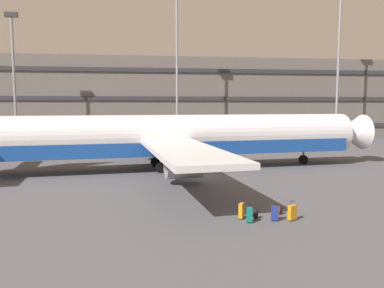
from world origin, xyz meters
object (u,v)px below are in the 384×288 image
Objects in this scene: suitcase_orange at (292,212)px; backpack_purple at (255,214)px; airliner at (169,138)px; suitcase_black at (275,213)px; suitcase_red at (241,210)px; suitcase_teal at (249,215)px; backpack_large at (280,210)px.

backpack_purple is (-1.80, 0.58, -0.18)m from suitcase_orange.
airliner is 45.94× the size of suitcase_black.
suitcase_red is 0.76m from backpack_purple.
suitcase_red is 1.10× the size of suitcase_teal.
suitcase_orange is 1.13× the size of suitcase_black.
suitcase_black is 1.36m from suitcase_teal.
backpack_purple is at bearing 148.62° from suitcase_black.
backpack_purple is at bearing 49.75° from suitcase_teal.
suitcase_red is at bearing -80.42° from airliner.
airliner reaches higher than suitcase_orange.
suitcase_black is at bearing -75.47° from airliner.
suitcase_orange is 0.93m from suitcase_black.
backpack_purple is at bearing -77.95° from airliner.
backpack_purple is at bearing -160.12° from backpack_large.
suitcase_teal is (-1.36, -0.06, -0.01)m from suitcase_black.
suitcase_orange is at bearing -72.54° from airliner.
suitcase_red is 2.62m from suitcase_orange.
suitcase_red reaches higher than backpack_purple.
suitcase_red is 1.80× the size of backpack_purple.
suitcase_teal is (-2.29, -0.00, -0.02)m from suitcase_orange.
suitcase_red reaches higher than suitcase_teal.
suitcase_red is 0.99× the size of suitcase_orange.
airliner is at bearing 99.58° from suitcase_red.
suitcase_red is at bearing 165.13° from suitcase_orange.
suitcase_red is 2.00× the size of backpack_large.
suitcase_teal is (2.92, -16.59, -2.56)m from airliner.
suitcase_teal reaches higher than suitcase_black.
suitcase_black is at bearing -31.38° from backpack_purple.
backpack_large is (-0.24, 1.14, -0.20)m from suitcase_orange.
suitcase_orange is (2.53, -0.67, -0.01)m from suitcase_red.
backpack_large is at bearing -72.16° from airliner.
airliner is 17.04m from suitcase_teal.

